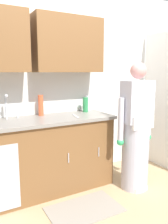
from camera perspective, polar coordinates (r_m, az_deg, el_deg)
The scene contains 11 objects.
ground_plane at distance 2.83m, azimuth 5.21°, elevation -22.23°, with size 9.00×9.00×0.00m, color tan.
kitchen_wall_with_uppers at distance 3.21m, azimuth -6.69°, elevation 9.33°, with size 4.80×0.44×2.70m.
counter_cabinet at distance 2.98m, azimuth -11.56°, elevation -11.02°, with size 1.90×0.62×0.90m.
countertop at distance 2.85m, azimuth -11.84°, elevation -2.12°, with size 1.96×0.66×0.04m, color gray.
sink at distance 2.79m, azimuth -17.29°, elevation -2.51°, with size 0.50×0.36×0.35m.
person_at_sink at distance 3.01m, azimuth 12.72°, elevation -5.98°, with size 0.55×0.34×1.62m.
floor_mat at distance 2.75m, azimuth 0.10°, elevation -23.02°, with size 0.80×0.50×0.01m, color gray.
bottle_dish_liquid at distance 3.39m, azimuth 0.84°, elevation 2.20°, with size 0.08×0.08×0.22m, color silver.
bottle_cleaner_spray at distance 3.03m, azimuth -10.66°, elevation 1.61°, with size 0.07×0.07×0.27m, color #E05933.
bottle_water_tall at distance 3.27m, azimuth 0.35°, elevation 1.84°, with size 0.07×0.07×0.21m, color #2D8C4C.
knife_on_counter at distance 2.99m, azimuth -2.20°, elevation -0.91°, with size 0.24×0.02×0.01m, color silver.
Camera 1 is at (-1.37, -1.97, 1.50)m, focal length 36.84 mm.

